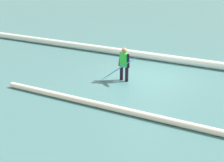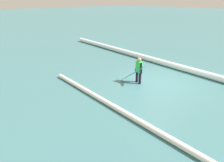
% 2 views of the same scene
% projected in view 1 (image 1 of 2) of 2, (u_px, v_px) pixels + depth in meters
% --- Properties ---
extents(ground_plane, '(185.79, 185.79, 0.00)m').
position_uv_depth(ground_plane, '(148.00, 78.00, 13.39)').
color(ground_plane, '#40757B').
extents(surfer, '(0.51, 0.32, 1.40)m').
position_uv_depth(surfer, '(124.00, 63.00, 12.87)').
color(surfer, black).
rests_on(surfer, ground_plane).
extents(surfboard, '(1.62, 0.43, 1.21)m').
position_uv_depth(surfboard, '(118.00, 69.00, 12.66)').
color(surfboard, '#268CE5').
rests_on(surfboard, ground_plane).
extents(wave_crest_foreground, '(20.49, 1.74, 0.37)m').
position_uv_depth(wave_crest_foreground, '(126.00, 53.00, 16.85)').
color(wave_crest_foreground, white).
rests_on(wave_crest_foreground, ground_plane).
extents(wave_crest_midground, '(14.44, 0.91, 0.21)m').
position_uv_depth(wave_crest_midground, '(196.00, 127.00, 8.99)').
color(wave_crest_midground, white).
rests_on(wave_crest_midground, ground_plane).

